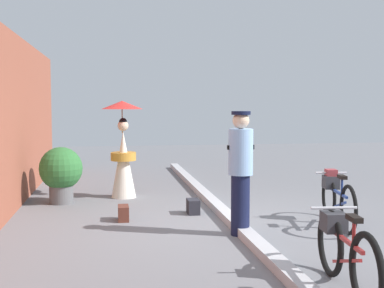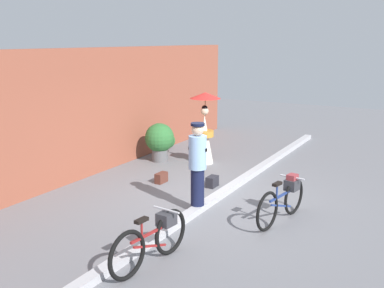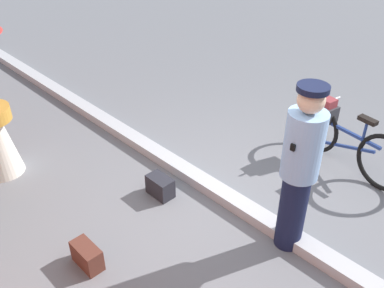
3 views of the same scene
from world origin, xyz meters
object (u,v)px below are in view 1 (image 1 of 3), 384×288
(potted_plant_by_door, at_px, (62,171))
(person_officer, at_px, (241,169))
(backpack_on_pavement, at_px, (124,213))
(person_with_parasol, at_px, (123,149))
(backpack_spare, at_px, (193,206))
(bicycle_near_officer, at_px, (336,197))
(bicycle_far_side, at_px, (345,250))

(potted_plant_by_door, bearing_deg, person_officer, -136.04)
(potted_plant_by_door, distance_m, backpack_on_pavement, 2.00)
(person_with_parasol, height_order, backpack_spare, person_with_parasol)
(backpack_on_pavement, xyz_separation_m, backpack_spare, (0.31, -1.16, 0.00))
(person_with_parasol, height_order, backpack_on_pavement, person_with_parasol)
(backpack_spare, bearing_deg, backpack_on_pavement, 104.92)
(bicycle_near_officer, bearing_deg, person_officer, 102.51)
(bicycle_near_officer, xyz_separation_m, bicycle_far_side, (-2.55, 1.12, -0.02))
(backpack_on_pavement, bearing_deg, person_with_parasol, -1.49)
(person_officer, bearing_deg, bicycle_far_side, -168.11)
(person_officer, bearing_deg, person_with_parasol, 25.80)
(bicycle_near_officer, height_order, person_with_parasol, person_with_parasol)
(backpack_on_pavement, bearing_deg, person_officer, -125.90)
(person_with_parasol, bearing_deg, backpack_on_pavement, 178.51)
(person_officer, relative_size, potted_plant_by_door, 1.66)
(potted_plant_by_door, bearing_deg, bicycle_near_officer, -119.53)
(bicycle_near_officer, bearing_deg, backpack_on_pavement, 75.98)
(backpack_spare, bearing_deg, bicycle_far_side, -166.43)
(bicycle_near_officer, relative_size, person_officer, 0.98)
(bicycle_far_side, bearing_deg, bicycle_near_officer, -23.77)
(person_with_parasol, distance_m, potted_plant_by_door, 1.25)
(person_with_parasol, bearing_deg, person_officer, -154.20)
(potted_plant_by_door, bearing_deg, bicycle_far_side, -147.80)
(person_with_parasol, bearing_deg, bicycle_near_officer, -132.02)
(bicycle_far_side, height_order, person_with_parasol, person_with_parasol)
(bicycle_far_side, xyz_separation_m, person_officer, (2.20, 0.46, 0.52))
(person_officer, distance_m, backpack_spare, 1.71)
(person_officer, distance_m, person_with_parasol, 3.50)
(bicycle_far_side, bearing_deg, backpack_on_pavement, 31.42)
(bicycle_far_side, bearing_deg, person_with_parasol, 20.37)
(person_with_parasol, bearing_deg, backpack_spare, -146.97)
(person_with_parasol, height_order, potted_plant_by_door, person_with_parasol)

